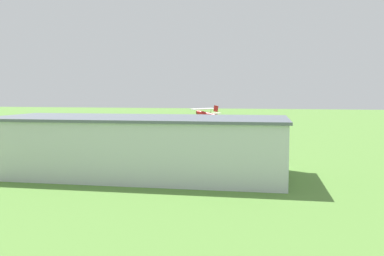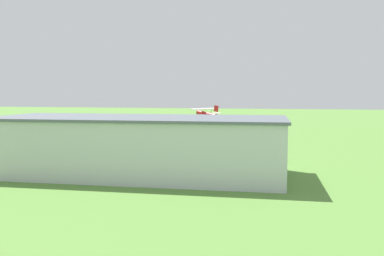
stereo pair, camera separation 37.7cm
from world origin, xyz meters
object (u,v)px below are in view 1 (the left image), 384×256
Objects in this scene: person_watching_takeoff at (55,152)px; person_crossing_taxiway at (225,150)px; person_at_fence_line at (77,146)px; hangar at (139,146)px; biplane at (206,114)px; car_green at (41,149)px; windsock at (180,117)px; car_grey at (273,155)px; person_beside_truck at (61,150)px; person_by_parked_cars at (131,148)px; car_yellow at (86,149)px.

person_crossing_taxiway reaches higher than person_watching_takeoff.
hangar is at bearing 134.77° from person_at_fence_line.
hangar is 5.35× the size of biplane.
person_at_fence_line is 1.06× the size of person_crossing_taxiway.
person_at_fence_line is (-3.98, -5.71, 0.01)m from car_green.
person_crossing_taxiway is 32.58m from windsock.
hangar reaches higher than windsock.
car_grey is 2.61× the size of person_beside_truck.
person_at_fence_line is (-0.41, -7.11, 0.11)m from person_watching_takeoff.
car_green is at bearing -30.50° from hangar.
windsock reaches higher than car_green.
person_by_parked_cars is 0.94× the size of person_beside_truck.
person_at_fence_line reaches higher than car_green.
hangar is at bearing 149.50° from car_green.
person_at_fence_line reaches higher than person_watching_takeoff.
biplane is 4.18× the size of person_at_fence_line.
hangar is 21.96m from person_crossing_taxiway.
windsock is at bearing -113.66° from person_at_fence_line.
person_at_fence_line is 0.32× the size of windsock.
car_green is at bearing 18.98° from car_yellow.
car_yellow is (15.95, -16.16, -3.05)m from hangar.
hangar is 7.15× the size of windsock.
car_green is at bearing -21.43° from person_watching_takeoff.
windsock reaches higher than car_grey.
hangar is 24.72× the size of person_by_parked_cars.
person_by_parked_cars is at bearing -65.90° from hangar.
person_crossing_taxiway reaches higher than car_yellow.
car_grey is (-14.77, 20.59, -5.52)m from biplane.
car_green is 0.80× the size of windsock.
hangar is 22.91m from car_yellow.
person_beside_truck is 37.46m from windsock.
person_crossing_taxiway is at bearing -168.92° from car_green.
person_watching_takeoff is 13.00m from person_by_parked_cars.
hangar is at bearing 148.01° from person_watching_takeoff.
biplane is (-2.23, -36.70, 2.50)m from hangar.
car_yellow is at bearing 73.67° from windsock.
windsock is (8.72, -11.75, -1.56)m from biplane.
person_by_parked_cars is at bearing 177.43° from person_at_fence_line.
person_watching_takeoff is at bearing -31.99° from hangar.
hangar is 8.92× the size of car_grey.
car_grey is at bearing 125.99° from windsock.
person_watching_takeoff is (3.68, 3.89, -0.05)m from car_yellow.
person_at_fence_line is at bearing -90.76° from person_beside_truck.
hangar is at bearing 97.63° from windsock.
car_yellow is at bearing 8.66° from person_crossing_taxiway.
person_watching_takeoff is 0.28× the size of windsock.
person_watching_takeoff is at bearing 74.70° from person_beside_truck.
person_by_parked_cars is 0.96× the size of person_crossing_taxiway.
person_crossing_taxiway is at bearing 111.20° from biplane.
biplane is 34.75m from car_green.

